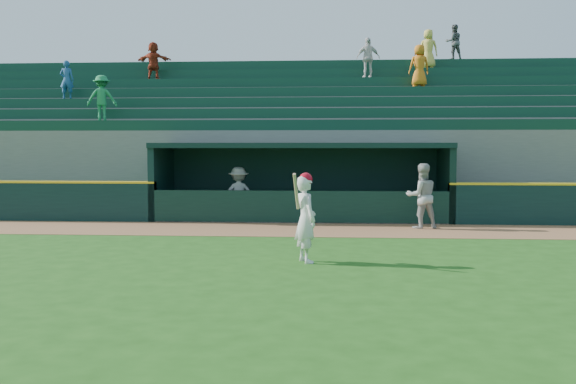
# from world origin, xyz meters

# --- Properties ---
(ground) EXTENTS (120.00, 120.00, 0.00)m
(ground) POSITION_xyz_m (0.00, 0.00, 0.00)
(ground) COLOR #1E4D13
(ground) RESTS_ON ground
(warning_track) EXTENTS (40.00, 3.00, 0.01)m
(warning_track) POSITION_xyz_m (0.00, 4.90, 0.01)
(warning_track) COLOR brown
(warning_track) RESTS_ON ground
(dugout_player_front) EXTENTS (1.02, 0.86, 1.86)m
(dugout_player_front) POSITION_xyz_m (3.56, 5.48, 0.93)
(dugout_player_front) COLOR #A7A7A2
(dugout_player_front) RESTS_ON ground
(dugout_player_inside) EXTENTS (1.21, 0.85, 1.70)m
(dugout_player_inside) POSITION_xyz_m (-1.97, 7.10, 0.85)
(dugout_player_inside) COLOR #969691
(dugout_player_inside) RESTS_ON ground
(dugout) EXTENTS (9.40, 2.80, 2.46)m
(dugout) POSITION_xyz_m (0.00, 8.00, 1.36)
(dugout) COLOR slate
(dugout) RESTS_ON ground
(stands) EXTENTS (34.50, 6.33, 7.43)m
(stands) POSITION_xyz_m (-0.01, 12.57, 2.39)
(stands) COLOR slate
(stands) RESTS_ON ground
(batter_at_plate) EXTENTS (0.66, 0.86, 1.83)m
(batter_at_plate) POSITION_xyz_m (0.48, -0.17, 0.91)
(batter_at_plate) COLOR silver
(batter_at_plate) RESTS_ON ground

